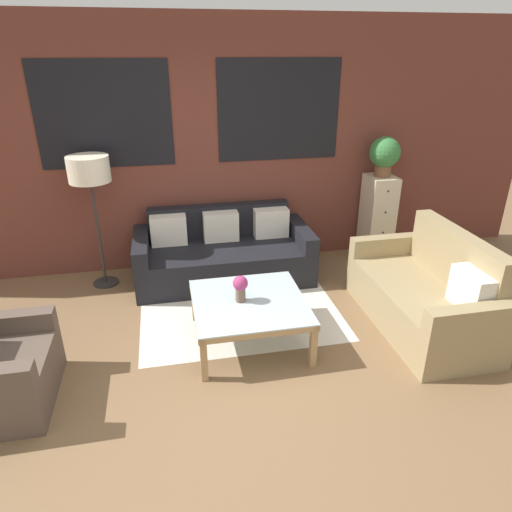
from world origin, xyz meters
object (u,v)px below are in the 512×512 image
at_px(drawer_cabinet, 377,217).
at_px(potted_plant, 385,154).
at_px(coffee_table, 249,306).
at_px(flower_vase, 240,287).
at_px(floor_lamp, 89,174).
at_px(couch_dark, 223,254).
at_px(settee_vintage, 426,296).

bearing_deg(drawer_cabinet, potted_plant, 90.00).
xyz_separation_m(coffee_table, flower_vase, (-0.07, 0.01, 0.20)).
height_order(potted_plant, flower_vase, potted_plant).
bearing_deg(floor_lamp, potted_plant, 1.97).
bearing_deg(potted_plant, floor_lamp, -178.03).
relative_size(couch_dark, potted_plant, 4.21).
xyz_separation_m(drawer_cabinet, flower_vase, (-2.00, -1.53, 0.04)).
distance_m(settee_vintage, coffee_table, 1.69).
relative_size(settee_vintage, floor_lamp, 1.11).
bearing_deg(flower_vase, potted_plant, 37.42).
bearing_deg(drawer_cabinet, flower_vase, -142.58).
height_order(couch_dark, drawer_cabinet, drawer_cabinet).
height_order(floor_lamp, flower_vase, floor_lamp).
relative_size(drawer_cabinet, potted_plant, 2.23).
bearing_deg(coffee_table, couch_dark, 92.11).
height_order(coffee_table, potted_plant, potted_plant).
distance_m(coffee_table, flower_vase, 0.21).
relative_size(couch_dark, drawer_cabinet, 1.89).
distance_m(couch_dark, flower_vase, 1.34).
distance_m(floor_lamp, potted_plant, 3.31).
bearing_deg(coffee_table, floor_lamp, 134.28).
relative_size(couch_dark, settee_vintage, 1.22).
bearing_deg(floor_lamp, settee_vintage, -25.75).
bearing_deg(couch_dark, coffee_table, -87.89).
bearing_deg(potted_plant, drawer_cabinet, -90.00).
height_order(couch_dark, settee_vintage, settee_vintage).
xyz_separation_m(floor_lamp, flower_vase, (1.32, -1.41, -0.70)).
xyz_separation_m(floor_lamp, drawer_cabinet, (3.31, 0.11, -0.74)).
relative_size(drawer_cabinet, flower_vase, 4.31).
distance_m(coffee_table, drawer_cabinet, 2.47).
height_order(coffee_table, drawer_cabinet, drawer_cabinet).
xyz_separation_m(drawer_cabinet, potted_plant, (-0.00, 0.00, 0.79)).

